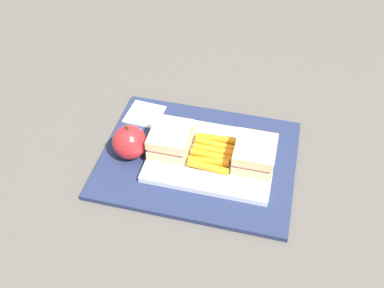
% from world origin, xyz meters
% --- Properties ---
extents(ground_plane, '(2.40, 2.40, 0.00)m').
position_xyz_m(ground_plane, '(0.00, 0.00, 0.00)').
color(ground_plane, '#56514C').
extents(lunchbag_mat, '(0.36, 0.28, 0.01)m').
position_xyz_m(lunchbag_mat, '(0.00, 0.00, 0.01)').
color(lunchbag_mat, navy).
rests_on(lunchbag_mat, ground_plane).
extents(food_tray, '(0.23, 0.17, 0.01)m').
position_xyz_m(food_tray, '(-0.03, 0.00, 0.02)').
color(food_tray, white).
rests_on(food_tray, lunchbag_mat).
extents(sandwich_half_left, '(0.07, 0.08, 0.04)m').
position_xyz_m(sandwich_half_left, '(-0.10, 0.00, 0.04)').
color(sandwich_half_left, '#DBC189').
rests_on(sandwich_half_left, food_tray).
extents(sandwich_half_right, '(0.07, 0.08, 0.04)m').
position_xyz_m(sandwich_half_right, '(0.05, 0.00, 0.04)').
color(sandwich_half_right, '#DBC189').
rests_on(sandwich_half_right, food_tray).
extents(carrot_sticks_bundle, '(0.08, 0.09, 0.02)m').
position_xyz_m(carrot_sticks_bundle, '(-0.03, 0.00, 0.03)').
color(carrot_sticks_bundle, orange).
rests_on(carrot_sticks_bundle, food_tray).
extents(apple, '(0.06, 0.06, 0.08)m').
position_xyz_m(apple, '(0.12, 0.02, 0.04)').
color(apple, red).
rests_on(apple, lunchbag_mat).
extents(paper_napkin, '(0.07, 0.07, 0.00)m').
position_xyz_m(paper_napkin, '(0.14, -0.09, 0.01)').
color(paper_napkin, white).
rests_on(paper_napkin, lunchbag_mat).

